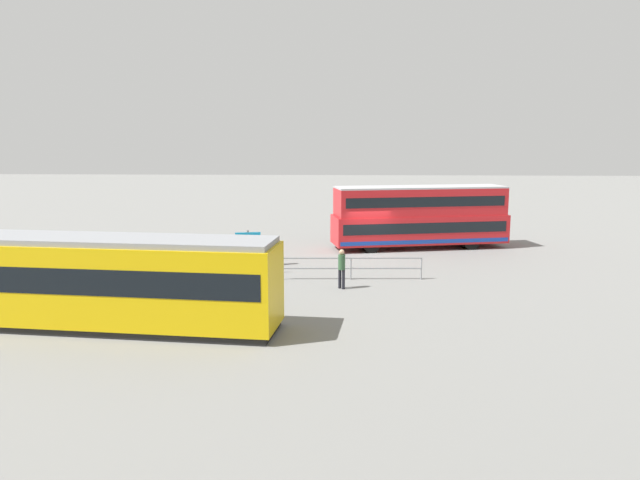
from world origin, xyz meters
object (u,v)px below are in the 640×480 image
object	(u,v)px
double_decker_bus	(420,217)
info_sign	(248,244)
tram_yellow	(107,281)
pedestrian_near_railing	(276,248)
pedestrian_crossing	(342,266)

from	to	relation	value
double_decker_bus	info_sign	world-z (taller)	double_decker_bus
double_decker_bus	tram_yellow	size ratio (longest dim) A/B	0.89
double_decker_bus	pedestrian_near_railing	world-z (taller)	double_decker_bus
pedestrian_crossing	info_sign	size ratio (longest dim) A/B	0.81
double_decker_bus	pedestrian_crossing	world-z (taller)	double_decker_bus
tram_yellow	pedestrian_near_railing	distance (m)	12.08
double_decker_bus	tram_yellow	world-z (taller)	double_decker_bus
tram_yellow	pedestrian_near_railing	bearing A→B (deg)	-112.96
pedestrian_near_railing	info_sign	xyz separation A→B (m)	(1.13, 2.36, 0.66)
double_decker_bus	tram_yellow	bearing A→B (deg)	52.07
double_decker_bus	pedestrian_crossing	distance (m)	11.60
info_sign	pedestrian_near_railing	bearing A→B (deg)	-115.52
tram_yellow	double_decker_bus	bearing A→B (deg)	-127.93
double_decker_bus	pedestrian_crossing	bearing A→B (deg)	65.97
tram_yellow	pedestrian_near_railing	world-z (taller)	tram_yellow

